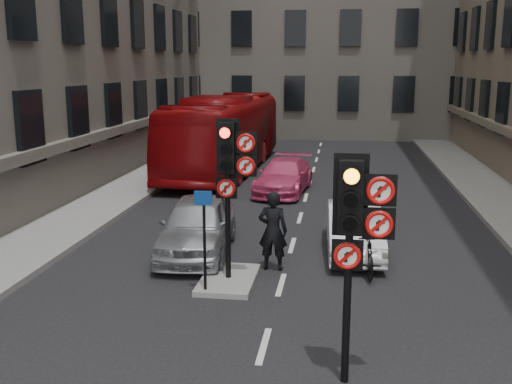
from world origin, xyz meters
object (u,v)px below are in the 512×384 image
(signal_far, at_px, (231,165))
(info_sign, at_px, (204,226))
(bus_red, at_px, (225,133))
(car_silver, at_px, (197,225))
(motorcycle, at_px, (366,252))
(car_white, at_px, (354,229))
(signal_near, at_px, (356,222))
(car_pink, at_px, (284,176))
(motorcyclist, at_px, (273,231))

(signal_far, bearing_deg, info_sign, -118.26)
(bus_red, bearing_deg, signal_far, -75.89)
(car_silver, xyz_separation_m, motorcycle, (4.30, -1.00, -0.22))
(signal_far, xyz_separation_m, car_white, (2.75, 2.60, -2.07))
(signal_near, bearing_deg, car_white, 88.72)
(signal_far, xyz_separation_m, motorcycle, (3.01, 1.01, -2.18))
(car_white, relative_size, info_sign, 1.78)
(info_sign, bearing_deg, car_pink, 83.93)
(signal_far, relative_size, car_silver, 0.82)
(signal_far, xyz_separation_m, car_pink, (0.22, 9.85, -2.07))
(signal_near, distance_m, car_pink, 14.19)
(signal_far, relative_size, car_pink, 0.82)
(car_white, distance_m, bus_red, 12.99)
(signal_far, height_order, car_white, signal_far)
(car_silver, distance_m, info_sign, 3.04)
(car_pink, height_order, motorcycle, car_pink)
(signal_far, distance_m, car_pink, 10.07)
(car_pink, relative_size, info_sign, 2.01)
(signal_far, height_order, car_silver, signal_far)
(car_white, relative_size, motorcyclist, 2.00)
(signal_far, relative_size, car_white, 0.93)
(signal_near, xyz_separation_m, info_sign, (-3.04, 3.19, -1.06))
(car_silver, height_order, bus_red, bus_red)
(motorcyclist, bearing_deg, signal_near, 112.34)
(signal_far, distance_m, info_sign, 1.50)
(car_white, bearing_deg, motorcyclist, -143.44)
(signal_near, relative_size, motorcycle, 2.05)
(car_pink, bearing_deg, bus_red, 131.57)
(signal_near, distance_m, motorcyclist, 5.56)
(motorcycle, height_order, motorcyclist, motorcyclist)
(car_pink, bearing_deg, car_silver, -95.11)
(signal_near, xyz_separation_m, motorcyclist, (-1.79, 5.01, -1.62))
(bus_red, bearing_deg, motorcycle, -63.33)
(car_pink, bearing_deg, signal_far, -85.53)
(signal_near, bearing_deg, signal_far, 123.02)
(signal_near, bearing_deg, motorcycle, 85.31)
(car_silver, distance_m, car_pink, 7.99)
(info_sign, bearing_deg, signal_far, 59.18)
(car_silver, height_order, info_sign, info_sign)
(info_sign, bearing_deg, bus_red, 96.89)
(car_silver, distance_m, bus_red, 12.37)
(car_pink, xyz_separation_m, info_sign, (-0.65, -10.66, 0.89))
(signal_near, relative_size, motorcyclist, 1.86)
(car_white, height_order, car_pink, car_white)
(signal_near, relative_size, info_sign, 1.65)
(car_white, bearing_deg, bus_red, 113.23)
(car_silver, relative_size, car_white, 1.13)
(signal_near, height_order, signal_far, signal_far)
(bus_red, bearing_deg, car_pink, -51.73)
(signal_far, distance_m, motorcycle, 3.85)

